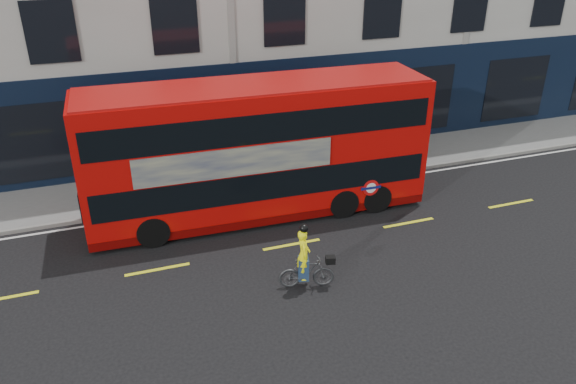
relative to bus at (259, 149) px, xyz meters
name	(u,v)px	position (x,y,z in m)	size (l,w,h in m)	color
ground	(310,272)	(0.30, -3.80, -2.25)	(120.00, 120.00, 0.00)	black
pavement	(247,176)	(0.30, 2.70, -2.19)	(60.00, 3.00, 0.12)	gray
kerb	(259,193)	(0.30, 1.20, -2.18)	(60.00, 0.12, 0.13)	slate
road_edge_line	(261,198)	(0.30, 0.90, -2.24)	(58.00, 0.10, 0.01)	silver
lane_dashes	(292,245)	(0.30, -2.30, -2.24)	(58.00, 0.12, 0.01)	yellow
bus	(259,149)	(0.00, 0.00, 0.00)	(10.95, 2.84, 4.38)	#C20A07
cyclist	(306,266)	(-0.06, -4.39, -1.60)	(1.54, 0.78, 1.93)	#424447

